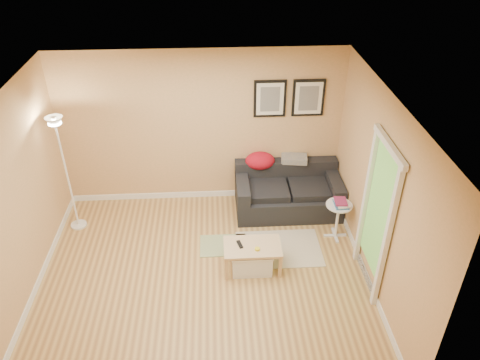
{
  "coord_description": "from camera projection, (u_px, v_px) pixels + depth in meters",
  "views": [
    {
      "loc": [
        0.22,
        -4.7,
        4.63
      ],
      "look_at": [
        0.55,
        0.85,
        1.05
      ],
      "focal_mm": 34.85,
      "sensor_mm": 36.0,
      "label": 1
    }
  ],
  "objects": [
    {
      "name": "remote_control",
      "position": [
        240.0,
        244.0,
        6.42
      ],
      "size": [
        0.09,
        0.17,
        0.02
      ],
      "primitive_type": "cube",
      "rotation": [
        0.0,
        0.0,
        0.27
      ],
      "color": "black",
      "rests_on": "coffee_table"
    },
    {
      "name": "baseboard_back",
      "position": [
        205.0,
        194.0,
        8.08
      ],
      "size": [
        4.5,
        0.02,
        0.1
      ],
      "primitive_type": "cube",
      "color": "white",
      "rests_on": "ground"
    },
    {
      "name": "floor_lamp",
      "position": [
        68.0,
        178.0,
        6.94
      ],
      "size": [
        0.25,
        0.25,
        1.9
      ],
      "primitive_type": null,
      "color": "white",
      "rests_on": "ground"
    },
    {
      "name": "sofa",
      "position": [
        288.0,
        191.0,
        7.59
      ],
      "size": [
        1.7,
        0.9,
        0.75
      ],
      "primitive_type": null,
      "color": "black",
      "rests_on": "ground"
    },
    {
      "name": "baseboard_right",
      "position": [
        364.0,
        269.0,
        6.53
      ],
      "size": [
        0.02,
        4.0,
        0.1
      ],
      "primitive_type": "cube",
      "color": "white",
      "rests_on": "ground"
    },
    {
      "name": "tape_roll",
      "position": [
        257.0,
        249.0,
        6.33
      ],
      "size": [
        0.07,
        0.07,
        0.03
      ],
      "primitive_type": "cylinder",
      "color": "yellow",
      "rests_on": "coffee_table"
    },
    {
      "name": "wall_back",
      "position": [
        201.0,
        129.0,
        7.42
      ],
      "size": [
        4.5,
        0.0,
        4.5
      ],
      "primitive_type": "plane",
      "rotation": [
        1.57,
        0.0,
        0.0
      ],
      "color": "tan",
      "rests_on": "ground"
    },
    {
      "name": "floor",
      "position": [
        204.0,
        278.0,
        6.44
      ],
      "size": [
        4.5,
        4.5,
        0.0
      ],
      "primitive_type": "plane",
      "color": "tan",
      "rests_on": "ground"
    },
    {
      "name": "coffee_table",
      "position": [
        252.0,
        257.0,
        6.52
      ],
      "size": [
        0.91,
        0.73,
        0.4
      ],
      "primitive_type": null,
      "rotation": [
        0.0,
        0.0,
        -0.36
      ],
      "color": "tan",
      "rests_on": "ground"
    },
    {
      "name": "framed_print_right",
      "position": [
        308.0,
        98.0,
        7.21
      ],
      "size": [
        0.5,
        0.04,
        0.6
      ],
      "primitive_type": null,
      "color": "black",
      "rests_on": "wall_back"
    },
    {
      "name": "framed_print_left",
      "position": [
        270.0,
        99.0,
        7.18
      ],
      "size": [
        0.5,
        0.04,
        0.6
      ],
      "primitive_type": null,
      "color": "black",
      "rests_on": "wall_back"
    },
    {
      "name": "wall_right",
      "position": [
        379.0,
        195.0,
        5.85
      ],
      "size": [
        0.0,
        4.0,
        4.0
      ],
      "primitive_type": "plane",
      "rotation": [
        1.57,
        0.0,
        -1.57
      ],
      "color": "tan",
      "rests_on": "ground"
    },
    {
      "name": "wall_front",
      "position": [
        197.0,
        334.0,
        4.06
      ],
      "size": [
        4.5,
        0.0,
        4.5
      ],
      "primitive_type": "plane",
      "rotation": [
        -1.57,
        0.0,
        0.0
      ],
      "color": "tan",
      "rests_on": "ground"
    },
    {
      "name": "book_stack",
      "position": [
        341.0,
        203.0,
        6.85
      ],
      "size": [
        0.27,
        0.31,
        0.08
      ],
      "primitive_type": null,
      "rotation": [
        0.0,
        0.0,
        -0.36
      ],
      "color": "#2C5D84",
      "rests_on": "side_table"
    },
    {
      "name": "red_throw",
      "position": [
        260.0,
        161.0,
        7.62
      ],
      "size": [
        0.48,
        0.36,
        0.28
      ],
      "primitive_type": null,
      "color": "red",
      "rests_on": "sofa"
    },
    {
      "name": "storage_bin",
      "position": [
        252.0,
        259.0,
        6.51
      ],
      "size": [
        0.57,
        0.41,
        0.35
      ],
      "primitive_type": null,
      "color": "white",
      "rests_on": "ground"
    },
    {
      "name": "doorway",
      "position": [
        375.0,
        220.0,
        5.87
      ],
      "size": [
        0.12,
        1.01,
        2.13
      ],
      "primitive_type": null,
      "color": "white",
      "rests_on": "ground"
    },
    {
      "name": "side_table",
      "position": [
        337.0,
        221.0,
        7.04
      ],
      "size": [
        0.39,
        0.39,
        0.6
      ],
      "primitive_type": null,
      "color": "white",
      "rests_on": "ground"
    },
    {
      "name": "area_rug",
      "position": [
        279.0,
        249.0,
        6.95
      ],
      "size": [
        1.25,
        0.85,
        0.01
      ],
      "primitive_type": "cube",
      "color": "beige",
      "rests_on": "ground"
    },
    {
      "name": "green_runner",
      "position": [
        223.0,
        245.0,
        7.01
      ],
      "size": [
        0.7,
        0.5,
        0.01
      ],
      "primitive_type": "cube",
      "color": "#668C4C",
      "rests_on": "ground"
    },
    {
      "name": "plaid_throw",
      "position": [
        294.0,
        159.0,
        7.66
      ],
      "size": [
        0.45,
        0.32,
        0.1
      ],
      "primitive_type": null,
      "rotation": [
        0.0,
        0.0,
        -0.14
      ],
      "color": "tan",
      "rests_on": "sofa"
    },
    {
      "name": "baseboard_left",
      "position": [
        38.0,
        283.0,
        6.3
      ],
      "size": [
        0.02,
        4.0,
        0.1
      ],
      "primitive_type": "cube",
      "color": "white",
      "rests_on": "ground"
    },
    {
      "name": "ceiling",
      "position": [
        194.0,
        104.0,
        5.03
      ],
      "size": [
        4.5,
        4.5,
        0.0
      ],
      "primitive_type": "plane",
      "rotation": [
        3.14,
        0.0,
        0.0
      ],
      "color": "white",
      "rests_on": "wall_back"
    },
    {
      "name": "wall_left",
      "position": [
        13.0,
        208.0,
        5.62
      ],
      "size": [
        0.0,
        4.0,
        4.0
      ],
      "primitive_type": "plane",
      "rotation": [
        1.57,
        0.0,
        1.57
      ],
      "color": "tan",
      "rests_on": "ground"
    }
  ]
}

